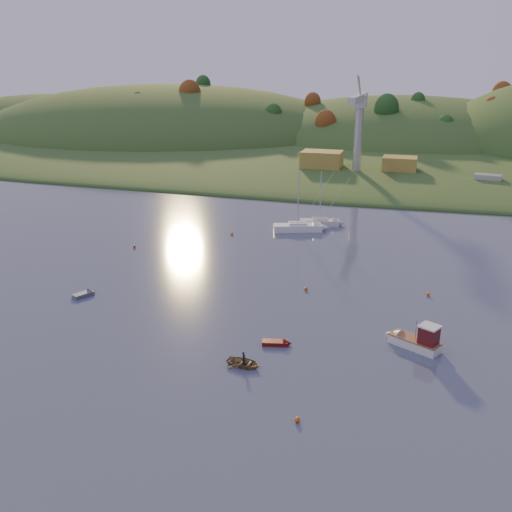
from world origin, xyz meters
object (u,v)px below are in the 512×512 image
(grey_dinghy, at_px, (87,293))
(sailboat_far, at_px, (320,222))
(canoe, at_px, (244,363))
(fishing_boat, at_px, (411,339))
(red_tender, at_px, (281,343))
(sailboat_near, at_px, (298,227))

(grey_dinghy, bearing_deg, sailboat_far, -1.00)
(canoe, bearing_deg, grey_dinghy, 72.73)
(fishing_boat, bearing_deg, sailboat_far, -39.90)
(sailboat_far, relative_size, red_tender, 3.02)
(fishing_boat, bearing_deg, red_tender, 43.41)
(sailboat_far, bearing_deg, grey_dinghy, -129.09)
(sailboat_near, bearing_deg, grey_dinghy, -136.84)
(sailboat_far, distance_m, canoe, 56.89)
(sailboat_far, distance_m, red_tender, 51.36)
(sailboat_far, relative_size, grey_dinghy, 3.05)
(sailboat_near, relative_size, canoe, 3.40)
(sailboat_near, height_order, grey_dinghy, sailboat_near)
(fishing_boat, relative_size, sailboat_near, 0.55)
(fishing_boat, xyz_separation_m, sailboat_far, (-19.08, 47.26, -0.24))
(sailboat_near, distance_m, grey_dinghy, 44.34)
(sailboat_near, xyz_separation_m, red_tender, (8.20, -45.86, -0.56))
(canoe, bearing_deg, sailboat_near, 14.13)
(sailboat_far, height_order, grey_dinghy, sailboat_far)
(canoe, distance_m, grey_dinghy, 29.26)
(red_tender, bearing_deg, fishing_boat, 3.08)
(sailboat_near, relative_size, grey_dinghy, 3.60)
(sailboat_far, xyz_separation_m, canoe, (2.41, -56.84, -0.32))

